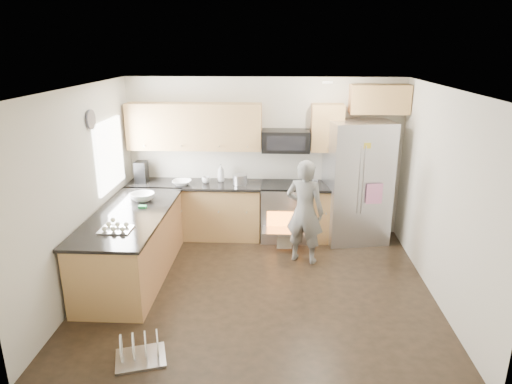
# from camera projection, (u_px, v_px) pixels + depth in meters

# --- Properties ---
(ground) EXTENTS (4.50, 4.50, 0.00)m
(ground) POSITION_uv_depth(u_px,v_px,m) (259.00, 287.00, 6.08)
(ground) COLOR black
(ground) RESTS_ON ground
(room_shell) EXTENTS (4.54, 4.04, 2.62)m
(room_shell) POSITION_uv_depth(u_px,v_px,m) (256.00, 165.00, 5.58)
(room_shell) COLOR beige
(room_shell) RESTS_ON ground
(back_cabinet_run) EXTENTS (4.45, 0.64, 2.50)m
(back_cabinet_run) POSITION_uv_depth(u_px,v_px,m) (228.00, 180.00, 7.47)
(back_cabinet_run) COLOR #A46A41
(back_cabinet_run) RESTS_ON ground
(peninsula) EXTENTS (0.96, 2.36, 1.03)m
(peninsula) POSITION_uv_depth(u_px,v_px,m) (132.00, 245.00, 6.26)
(peninsula) COLOR #A46A41
(peninsula) RESTS_ON ground
(stove_range) EXTENTS (0.76, 0.97, 1.79)m
(stove_range) POSITION_uv_depth(u_px,v_px,m) (285.00, 199.00, 7.46)
(stove_range) COLOR #B7B7BC
(stove_range) RESTS_ON ground
(refrigerator) EXTENTS (1.08, 0.90, 1.97)m
(refrigerator) POSITION_uv_depth(u_px,v_px,m) (357.00, 182.00, 7.31)
(refrigerator) COLOR #B7B7BC
(refrigerator) RESTS_ON ground
(person) EXTENTS (0.66, 0.54, 1.55)m
(person) POSITION_uv_depth(u_px,v_px,m) (305.00, 212.00, 6.60)
(person) COLOR slate
(person) RESTS_ON ground
(dish_rack) EXTENTS (0.60, 0.53, 0.31)m
(dish_rack) POSITION_uv_depth(u_px,v_px,m) (140.00, 353.00, 4.65)
(dish_rack) COLOR #B7B7BC
(dish_rack) RESTS_ON ground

